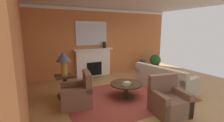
{
  "coord_description": "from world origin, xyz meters",
  "views": [
    {
      "loc": [
        -3.25,
        -4.03,
        2.11
      ],
      "look_at": [
        -0.57,
        1.06,
        1.0
      ],
      "focal_mm": 26.45,
      "sensor_mm": 36.0,
      "label": 1
    }
  ],
  "objects": [
    {
      "name": "wall_fireplace",
      "position": [
        0.0,
        3.1,
        1.52
      ],
      "size": [
        7.23,
        0.12,
        3.04
      ],
      "primitive_type": "cube",
      "color": "#CC723D",
      "rests_on": "ground_plane"
    },
    {
      "name": "side_table",
      "position": [
        -2.25,
        1.03,
        0.4
      ],
      "size": [
        0.56,
        0.56,
        0.7
      ],
      "color": "#3D2D1E",
      "rests_on": "ground_plane"
    },
    {
      "name": "table_lamp",
      "position": [
        -2.25,
        1.03,
        1.22
      ],
      "size": [
        0.44,
        0.44,
        0.75
      ],
      "color": "#B28E38",
      "rests_on": "side_table"
    },
    {
      "name": "book_art_folio",
      "position": [
        -0.63,
        -0.04,
        0.52
      ],
      "size": [
        0.2,
        0.2,
        0.05
      ],
      "primitive_type": "cube",
      "rotation": [
        0.0,
        0.0,
        0.02
      ],
      "color": "tan",
      "rests_on": "coffee_table"
    },
    {
      "name": "crown_moulding",
      "position": [
        0.0,
        3.02,
        2.96
      ],
      "size": [
        7.23,
        0.08,
        0.12
      ],
      "primitive_type": "cube",
      "color": "white"
    },
    {
      "name": "area_rug",
      "position": [
        -0.56,
        0.13,
        0.01
      ],
      "size": [
        3.76,
        2.64,
        0.01
      ],
      "primitive_type": "cube",
      "color": "#993D33",
      "rests_on": "ground_plane"
    },
    {
      "name": "fireplace",
      "position": [
        -0.57,
        2.89,
        0.59
      ],
      "size": [
        1.8,
        0.35,
        1.26
      ],
      "color": "white",
      "rests_on": "ground_plane"
    },
    {
      "name": "armchair_near_window",
      "position": [
        -2.08,
        0.26,
        0.31
      ],
      "size": [
        0.94,
        0.94,
        0.95
      ],
      "color": "brown",
      "rests_on": "ground_plane"
    },
    {
      "name": "potted_plant",
      "position": [
        2.62,
        2.32,
        0.49
      ],
      "size": [
        0.56,
        0.56,
        0.83
      ],
      "color": "#333333",
      "rests_on": "ground_plane"
    },
    {
      "name": "vase_mantel_right",
      "position": [
        -0.02,
        2.84,
        1.4
      ],
      "size": [
        0.15,
        0.15,
        0.29
      ],
      "primitive_type": "cylinder",
      "color": "black",
      "rests_on": "fireplace"
    },
    {
      "name": "vase_tall_corner",
      "position": [
        2.02,
        2.59,
        0.29
      ],
      "size": [
        0.3,
        0.3,
        0.57
      ],
      "primitive_type": "cylinder",
      "color": "navy",
      "rests_on": "ground_plane"
    },
    {
      "name": "mantel_mirror",
      "position": [
        -0.57,
        3.01,
        1.93
      ],
      "size": [
        1.45,
        0.04,
        1.05
      ],
      "primitive_type": "cube",
      "color": "silver"
    },
    {
      "name": "book_red_cover",
      "position": [
        -0.68,
        -0.04,
        0.47
      ],
      "size": [
        0.19,
        0.19,
        0.04
      ],
      "primitive_type": "cube",
      "rotation": [
        0.0,
        0.0,
        -0.03
      ],
      "color": "tan",
      "rests_on": "coffee_table"
    },
    {
      "name": "armchair_facing_fireplace",
      "position": [
        -0.17,
        -1.24,
        0.31
      ],
      "size": [
        0.93,
        0.93,
        0.95
      ],
      "color": "brown",
      "rests_on": "ground_plane"
    },
    {
      "name": "coffee_table",
      "position": [
        -0.56,
        0.13,
        0.34
      ],
      "size": [
        1.0,
        1.0,
        0.45
      ],
      "color": "#3D2D1E",
      "rests_on": "ground_plane"
    },
    {
      "name": "sofa",
      "position": [
        1.02,
        0.09,
        0.3
      ],
      "size": [
        1.18,
        2.2,
        0.85
      ],
      "color": "#BCB299",
      "rests_on": "ground_plane"
    },
    {
      "name": "wall_window",
      "position": [
        -3.37,
        0.3,
        1.52
      ],
      "size": [
        0.12,
        6.67,
        3.04
      ],
      "primitive_type": "cube",
      "color": "#CC723D",
      "rests_on": "ground_plane"
    },
    {
      "name": "ground_plane",
      "position": [
        0.0,
        0.0,
        0.0
      ],
      "size": [
        8.62,
        8.62,
        0.0
      ],
      "primitive_type": "plane",
      "color": "tan"
    }
  ]
}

